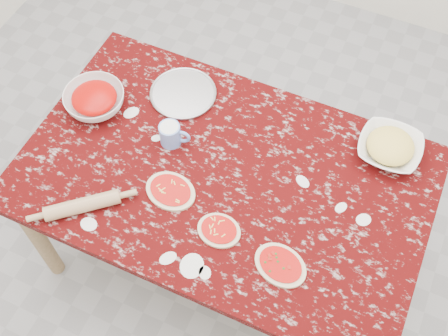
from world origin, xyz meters
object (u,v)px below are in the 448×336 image
at_px(pizza_tray, 183,94).
at_px(sauce_bowl, 95,100).
at_px(worktable, 224,185).
at_px(cheese_bowl, 389,148).
at_px(rolling_pin, 82,205).
at_px(flour_mug, 171,134).

height_order(pizza_tray, sauce_bowl, sauce_bowl).
relative_size(worktable, cheese_bowl, 6.37).
distance_m(pizza_tray, rolling_pin, 0.66).
xyz_separation_m(pizza_tray, rolling_pin, (-0.09, -0.65, 0.02)).
xyz_separation_m(sauce_bowl, rolling_pin, (0.21, -0.45, -0.01)).
distance_m(worktable, pizza_tray, 0.45).
bearing_deg(worktable, sauce_bowl, 172.14).
bearing_deg(sauce_bowl, worktable, -7.86).
height_order(cheese_bowl, rolling_pin, cheese_bowl).
distance_m(sauce_bowl, cheese_bowl, 1.23).
xyz_separation_m(sauce_bowl, flour_mug, (0.38, -0.03, 0.01)).
relative_size(pizza_tray, cheese_bowl, 1.12).
bearing_deg(worktable, pizza_tray, 137.86).
bearing_deg(sauce_bowl, flour_mug, -4.65).
bearing_deg(flour_mug, rolling_pin, -111.30).
distance_m(pizza_tray, cheese_bowl, 0.89).
distance_m(cheese_bowl, rolling_pin, 1.22).
relative_size(cheese_bowl, flour_mug, 1.97).
relative_size(worktable, flour_mug, 12.54).
bearing_deg(cheese_bowl, rolling_pin, -143.45).
bearing_deg(cheese_bowl, flour_mug, -159.17).
bearing_deg(pizza_tray, rolling_pin, -98.07).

